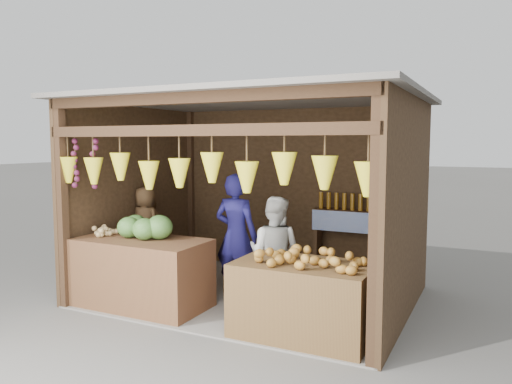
# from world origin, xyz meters

# --- Properties ---
(ground) EXTENTS (80.00, 80.00, 0.00)m
(ground) POSITION_xyz_m (0.00, 0.00, 0.00)
(ground) COLOR #514F49
(ground) RESTS_ON ground
(stall_structure) EXTENTS (4.30, 3.30, 2.66)m
(stall_structure) POSITION_xyz_m (-0.03, -0.04, 1.67)
(stall_structure) COLOR slate
(stall_structure) RESTS_ON ground
(back_shelf) EXTENTS (1.25, 0.32, 1.32)m
(back_shelf) POSITION_xyz_m (1.05, 1.28, 0.87)
(back_shelf) COLOR #382314
(back_shelf) RESTS_ON ground
(counter_left) EXTENTS (1.66, 0.85, 0.87)m
(counter_left) POSITION_xyz_m (-1.06, -1.01, 0.44)
(counter_left) COLOR #502E1A
(counter_left) RESTS_ON ground
(counter_right) EXTENTS (1.45, 0.85, 0.81)m
(counter_right) POSITION_xyz_m (1.10, -1.04, 0.40)
(counter_right) COLOR #4F341A
(counter_right) RESTS_ON ground
(stool) EXTENTS (0.32, 0.32, 0.30)m
(stool) POSITION_xyz_m (-1.79, -0.01, 0.15)
(stool) COLOR black
(stool) RESTS_ON ground
(man_standing) EXTENTS (0.61, 0.40, 1.67)m
(man_standing) POSITION_xyz_m (-0.20, -0.12, 0.83)
(man_standing) COLOR #181550
(man_standing) RESTS_ON ground
(woman_standing) EXTENTS (0.71, 0.56, 1.41)m
(woman_standing) POSITION_xyz_m (0.45, -0.31, 0.71)
(woman_standing) COLOR silver
(woman_standing) RESTS_ON ground
(vendor_seated) EXTENTS (0.60, 0.44, 1.12)m
(vendor_seated) POSITION_xyz_m (-1.79, -0.01, 0.86)
(vendor_seated) COLOR brown
(vendor_seated) RESTS_ON stool
(melon_pile) EXTENTS (1.00, 0.50, 0.32)m
(melon_pile) POSITION_xyz_m (-1.06, -0.92, 1.03)
(melon_pile) COLOR #265516
(melon_pile) RESTS_ON counter_left
(tanfruit_pile) EXTENTS (0.34, 0.40, 0.13)m
(tanfruit_pile) POSITION_xyz_m (-1.68, -1.02, 0.94)
(tanfruit_pile) COLOR tan
(tanfruit_pile) RESTS_ON counter_left
(mango_pile) EXTENTS (1.40, 0.64, 0.22)m
(mango_pile) POSITION_xyz_m (1.20, -1.09, 0.92)
(mango_pile) COLOR #CA451B
(mango_pile) RESTS_ON counter_right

